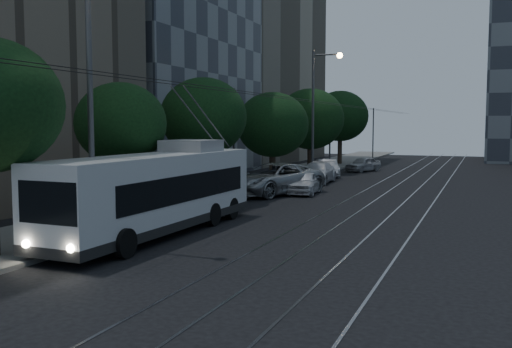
{
  "coord_description": "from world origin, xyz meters",
  "views": [
    {
      "loc": [
        7.2,
        -17.73,
        4.1
      ],
      "look_at": [
        -0.69,
        1.74,
        2.26
      ],
      "focal_mm": 40.0,
      "sensor_mm": 36.0,
      "label": 1
    }
  ],
  "objects_px": {
    "trolleybus": "(158,192)",
    "streetlamp_far": "(318,101)",
    "car_white_d": "(363,164)",
    "car_white_c": "(327,168)",
    "pickup_silver": "(273,179)",
    "car_white_a": "(305,182)",
    "streetlamp_near": "(100,59)",
    "car_white_b": "(317,173)"
  },
  "relations": [
    {
      "from": "trolleybus",
      "to": "streetlamp_far",
      "type": "distance_m",
      "value": 24.43
    },
    {
      "from": "car_white_d",
      "to": "streetlamp_far",
      "type": "distance_m",
      "value": 9.0
    },
    {
      "from": "car_white_c",
      "to": "streetlamp_far",
      "type": "distance_m",
      "value": 5.29
    },
    {
      "from": "pickup_silver",
      "to": "car_white_a",
      "type": "xyz_separation_m",
      "value": [
        1.6,
        1.01,
        -0.24
      ]
    },
    {
      "from": "pickup_silver",
      "to": "car_white_d",
      "type": "height_order",
      "value": "pickup_silver"
    },
    {
      "from": "car_white_a",
      "to": "car_white_c",
      "type": "distance_m",
      "value": 11.2
    },
    {
      "from": "streetlamp_near",
      "to": "streetlamp_far",
      "type": "distance_m",
      "value": 26.42
    },
    {
      "from": "car_white_b",
      "to": "streetlamp_near",
      "type": "bearing_deg",
      "value": -95.4
    },
    {
      "from": "trolleybus",
      "to": "car_white_a",
      "type": "bearing_deg",
      "value": 85.32
    },
    {
      "from": "car_white_c",
      "to": "car_white_a",
      "type": "bearing_deg",
      "value": -104.65
    },
    {
      "from": "car_white_b",
      "to": "streetlamp_far",
      "type": "xyz_separation_m",
      "value": [
        -1.05,
        3.79,
        5.14
      ]
    },
    {
      "from": "car_white_d",
      "to": "streetlamp_near",
      "type": "bearing_deg",
      "value": -68.88
    },
    {
      "from": "car_white_c",
      "to": "car_white_d",
      "type": "relative_size",
      "value": 1.11
    },
    {
      "from": "pickup_silver",
      "to": "car_white_a",
      "type": "height_order",
      "value": "pickup_silver"
    },
    {
      "from": "car_white_c",
      "to": "streetlamp_near",
      "type": "height_order",
      "value": "streetlamp_near"
    },
    {
      "from": "car_white_d",
      "to": "streetlamp_far",
      "type": "bearing_deg",
      "value": -81.89
    },
    {
      "from": "car_white_a",
      "to": "streetlamp_near",
      "type": "relative_size",
      "value": 0.38
    },
    {
      "from": "trolleybus",
      "to": "car_white_d",
      "type": "bearing_deg",
      "value": 88.47
    },
    {
      "from": "car_white_a",
      "to": "car_white_d",
      "type": "height_order",
      "value": "car_white_a"
    },
    {
      "from": "car_white_b",
      "to": "car_white_c",
      "type": "distance_m",
      "value": 4.81
    },
    {
      "from": "streetlamp_far",
      "to": "car_white_b",
      "type": "bearing_deg",
      "value": -74.51
    },
    {
      "from": "car_white_a",
      "to": "trolleybus",
      "type": "bearing_deg",
      "value": -100.04
    },
    {
      "from": "trolleybus",
      "to": "pickup_silver",
      "type": "distance_m",
      "value": 12.95
    },
    {
      "from": "car_white_b",
      "to": "streetlamp_near",
      "type": "distance_m",
      "value": 23.32
    },
    {
      "from": "pickup_silver",
      "to": "car_white_d",
      "type": "relative_size",
      "value": 1.76
    },
    {
      "from": "trolleybus",
      "to": "pickup_silver",
      "type": "relative_size",
      "value": 1.76
    },
    {
      "from": "car_white_b",
      "to": "pickup_silver",
      "type": "bearing_deg",
      "value": -97.14
    },
    {
      "from": "streetlamp_far",
      "to": "car_white_a",
      "type": "bearing_deg",
      "value": -78.3
    },
    {
      "from": "pickup_silver",
      "to": "streetlamp_near",
      "type": "relative_size",
      "value": 0.63
    },
    {
      "from": "car_white_d",
      "to": "car_white_b",
      "type": "bearing_deg",
      "value": -70.82
    },
    {
      "from": "car_white_d",
      "to": "trolleybus",
      "type": "bearing_deg",
      "value": -67.9
    },
    {
      "from": "trolleybus",
      "to": "streetlamp_near",
      "type": "bearing_deg",
      "value": -104.93
    },
    {
      "from": "streetlamp_far",
      "to": "streetlamp_near",
      "type": "bearing_deg",
      "value": -89.98
    },
    {
      "from": "trolleybus",
      "to": "car_white_d",
      "type": "distance_m",
      "value": 31.12
    },
    {
      "from": "pickup_silver",
      "to": "car_white_a",
      "type": "relative_size",
      "value": 1.65
    },
    {
      "from": "streetlamp_far",
      "to": "pickup_silver",
      "type": "bearing_deg",
      "value": -87.47
    },
    {
      "from": "car_white_c",
      "to": "streetlamp_near",
      "type": "bearing_deg",
      "value": -113.87
    },
    {
      "from": "trolleybus",
      "to": "streetlamp_near",
      "type": "xyz_separation_m",
      "value": [
        -0.68,
        -2.38,
        4.67
      ]
    },
    {
      "from": "trolleybus",
      "to": "streetlamp_near",
      "type": "distance_m",
      "value": 5.28
    },
    {
      "from": "car_white_b",
      "to": "car_white_c",
      "type": "bearing_deg",
      "value": 93.92
    },
    {
      "from": "car_white_b",
      "to": "streetlamp_near",
      "type": "relative_size",
      "value": 0.48
    },
    {
      "from": "car_white_c",
      "to": "streetlamp_far",
      "type": "bearing_deg",
      "value": -139.29
    }
  ]
}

